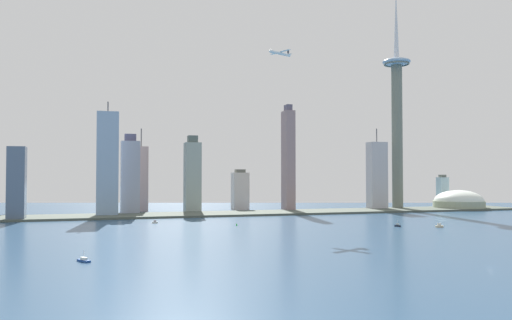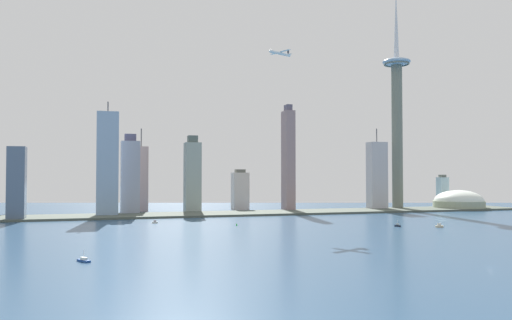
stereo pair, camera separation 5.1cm
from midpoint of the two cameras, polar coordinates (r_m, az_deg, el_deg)
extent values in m
plane|color=navy|center=(332.92, 24.78, -10.87)|extent=(6000.00, 6000.00, 0.00)
cube|color=#4B554A|center=(715.58, 0.92, -5.94)|extent=(812.73, 77.62, 2.77)
cylinder|color=slate|center=(839.09, 15.55, 2.69)|extent=(16.92, 16.92, 235.39)
ellipsoid|color=#99B5D2|center=(856.15, 15.48, 10.57)|extent=(44.32, 44.32, 11.18)
torus|color=slate|center=(855.33, 15.48, 10.31)|extent=(39.91, 39.91, 2.24)
cone|color=silver|center=(872.01, 15.44, 14.69)|extent=(8.46, 8.46, 116.98)
cylinder|color=#9AA589|center=(876.24, 21.79, -4.71)|extent=(79.15, 79.15, 13.12)
ellipsoid|color=silver|center=(875.91, 21.79, -4.28)|extent=(75.20, 75.20, 34.46)
cube|color=gray|center=(787.67, -25.65, -3.31)|extent=(12.14, 19.57, 59.80)
cube|color=#909E98|center=(740.09, -7.14, -1.98)|extent=(22.60, 23.87, 101.14)
cube|color=#505E59|center=(741.95, -7.13, 2.33)|extent=(13.56, 14.32, 10.19)
cube|color=#9BBAC3|center=(904.22, 20.19, -3.44)|extent=(15.10, 14.61, 50.74)
cube|color=#606459|center=(903.78, 20.18, -1.69)|extent=(9.06, 8.76, 4.28)
cube|color=slate|center=(664.68, -25.27, -2.42)|extent=(19.94, 19.66, 87.96)
cube|color=#B1B0B7|center=(817.20, 13.41, -1.76)|extent=(27.74, 19.69, 105.86)
cylinder|color=#4C4C51|center=(819.62, 13.38, 2.70)|extent=(1.60, 1.60, 21.44)
cube|color=#86A4C4|center=(685.71, -16.32, -0.45)|extent=(27.64, 12.54, 136.79)
cylinder|color=#4C4C51|center=(691.39, -16.27, 5.77)|extent=(1.60, 1.60, 13.07)
cube|color=#A58C88|center=(782.27, -12.78, -2.08)|extent=(20.24, 19.10, 97.05)
cylinder|color=#4C4C51|center=(784.33, -12.75, 2.46)|extent=(1.60, 1.60, 27.37)
cube|color=gray|center=(767.52, 3.63, -0.11)|extent=(14.06, 24.97, 151.15)
cube|color=#5A5569|center=(774.00, 3.62, 5.84)|extent=(8.43, 14.98, 9.56)
cube|color=#9298AA|center=(719.48, -13.95, -1.96)|extent=(25.28, 26.60, 100.69)
cube|color=#524E68|center=(721.35, -13.92, 2.43)|extent=(15.17, 15.96, 9.92)
cube|color=beige|center=(803.02, -1.80, -3.50)|extent=(24.62, 22.16, 58.18)
cube|color=#606259|center=(802.68, -1.80, -1.24)|extent=(14.77, 13.30, 5.21)
cube|color=#19202F|center=(557.11, 15.60, -7.13)|extent=(4.04, 7.09, 1.69)
cube|color=#94A09C|center=(556.94, 15.60, -6.95)|extent=(2.21, 3.28, 1.81)
cylinder|color=silver|center=(556.70, 15.60, -6.66)|extent=(0.24, 0.24, 3.75)
cube|color=beige|center=(562.39, 19.86, -7.02)|extent=(8.01, 4.03, 2.00)
cube|color=beige|center=(562.19, 19.86, -6.80)|extent=(3.66, 2.39, 2.38)
cube|color=navy|center=(339.20, -18.76, -10.65)|extent=(8.74, 11.60, 1.28)
cube|color=silver|center=(338.99, -18.76, -10.42)|extent=(4.59, 5.54, 1.50)
cylinder|color=silver|center=(338.53, -18.75, -9.91)|extent=(0.24, 0.24, 4.60)
cube|color=white|center=(584.99, -11.28, -6.90)|extent=(6.53, 2.98, 1.72)
cube|color=#9D929B|center=(584.83, -11.28, -6.72)|extent=(2.96, 1.80, 1.89)
cone|color=green|center=(548.83, -2.18, -7.22)|extent=(1.96, 1.96, 2.72)
cylinder|color=white|center=(636.70, 2.73, 11.87)|extent=(31.13, 16.63, 3.76)
sphere|color=white|center=(625.95, 1.63, 12.11)|extent=(3.76, 3.76, 3.76)
cube|color=white|center=(637.10, 2.73, 12.02)|extent=(16.87, 31.52, 0.50)
cube|color=white|center=(646.04, 3.62, 11.72)|extent=(7.14, 11.58, 0.40)
cube|color=#2D333D|center=(646.94, 3.62, 12.05)|extent=(2.67, 1.55, 5.00)
camera|label=1|loc=(0.03, -90.00, 0.00)|focal=35.66mm
camera|label=2|loc=(0.03, 90.00, 0.00)|focal=35.66mm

